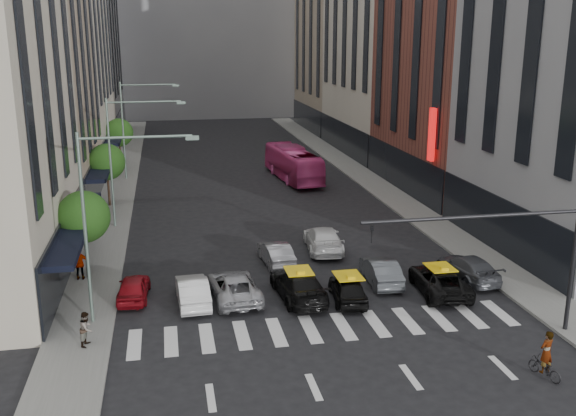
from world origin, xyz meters
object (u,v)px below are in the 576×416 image
bus (293,164)px  pedestrian_near (86,329)px  streetlamp_near (105,203)px  streetlamp_far (133,117)px  pedestrian_far (80,264)px  motorcycle (545,368)px  streetlamp_mid (124,145)px  taxi_left (299,285)px  car_white_front (193,291)px  car_red (133,287)px  taxi_center (348,289)px

bus → pedestrian_near: 35.13m
streetlamp_near → bus: (14.58, 29.04, -4.37)m
streetlamp_far → pedestrian_far: (-2.13, -26.28, -4.83)m
streetlamp_far → motorcycle: streetlamp_far is taller
streetlamp_mid → taxi_left: size_ratio=1.73×
taxi_left → pedestrian_near: 10.81m
pedestrian_far → motorcycle: bearing=146.7°
streetlamp_far → car_white_front: size_ratio=2.08×
motorcycle → pedestrian_near: size_ratio=1.03×
car_red → streetlamp_near: bearing=76.5°
streetlamp_near → bus: streetlamp_near is taller
motorcycle → bus: bearing=-103.9°
bus → car_red: bearing=56.5°
streetlamp_near → pedestrian_far: streetlamp_near is taller
taxi_center → car_white_front: bearing=-2.5°
streetlamp_near → streetlamp_far: (0.00, 32.00, 0.00)m
streetlamp_mid → taxi_center: (11.67, -15.66, -5.22)m
streetlamp_mid → pedestrian_near: size_ratio=5.81×
streetlamp_mid → bus: 20.05m
streetlamp_far → bus: (14.58, -2.96, -4.37)m
car_red → taxi_center: bearing=171.6°
bus → pedestrian_far: 28.70m
streetlamp_mid → taxi_left: streetlamp_mid is taller
taxi_center → pedestrian_near: pedestrian_near is taller
streetlamp_far → taxi_center: 34.14m
taxi_left → motorcycle: 12.56m
streetlamp_near → taxi_left: bearing=7.0°
streetlamp_near → motorcycle: bearing=-26.3°
streetlamp_far → bus: 15.50m
taxi_left → pedestrian_far: 12.28m
streetlamp_mid → car_white_front: streetlamp_mid is taller
streetlamp_near → pedestrian_near: 5.63m
pedestrian_near → pedestrian_far: pedestrian_far is taller
streetlamp_near → taxi_center: streetlamp_near is taller
car_white_front → streetlamp_near: bearing=19.0°
bus → motorcycle: bearing=88.1°
pedestrian_near → pedestrian_far: (-1.20, 8.18, 0.15)m
car_red → taxi_left: size_ratio=0.72×
streetlamp_far → taxi_left: bearing=-73.3°
streetlamp_mid → motorcycle: streetlamp_mid is taller
streetlamp_near → streetlamp_far: size_ratio=1.00×
streetlamp_far → car_red: streetlamp_far is taller
motorcycle → taxi_left: bearing=-68.4°
taxi_left → taxi_center: (2.42, -0.79, -0.08)m
taxi_left → streetlamp_mid: bearing=-62.5°
taxi_center → streetlamp_near: bearing=7.7°
pedestrian_far → streetlamp_near: bearing=113.5°
bus → pedestrian_far: bearing=48.4°
motorcycle → streetlamp_near: bearing=-44.3°
streetlamp_far → motorcycle: bearing=-67.0°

